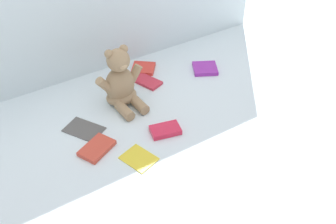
% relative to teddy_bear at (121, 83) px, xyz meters
% --- Properties ---
extents(ground_plane, '(3.20, 3.20, 0.00)m').
position_rel_teddy_bear_xyz_m(ground_plane, '(0.08, -0.15, -0.09)').
color(ground_plane, silver).
extents(teddy_bear, '(0.20, 0.18, 0.24)m').
position_rel_teddy_bear_xyz_m(teddy_bear, '(0.00, 0.00, 0.00)').
color(teddy_bear, '#9E7F5B').
rests_on(teddy_bear, ground_plane).
extents(book_case_1, '(0.12, 0.09, 0.02)m').
position_rel_teddy_bear_xyz_m(book_case_1, '(0.05, -0.24, -0.08)').
color(book_case_1, red).
rests_on(book_case_1, ground_plane).
extents(book_case_3, '(0.14, 0.13, 0.02)m').
position_rel_teddy_bear_xyz_m(book_case_3, '(0.41, 0.01, -0.08)').
color(book_case_3, purple).
rests_on(book_case_3, ground_plane).
extents(book_case_4, '(0.13, 0.13, 0.01)m').
position_rel_teddy_bear_xyz_m(book_case_4, '(0.19, 0.16, -0.08)').
color(book_case_4, red).
rests_on(book_case_4, ground_plane).
extents(book_case_5, '(0.11, 0.15, 0.01)m').
position_rel_teddy_bear_xyz_m(book_case_5, '(0.15, 0.07, -0.08)').
color(book_case_5, '#C42B3C').
rests_on(book_case_5, ground_plane).
extents(book_case_6, '(0.12, 0.13, 0.01)m').
position_rel_teddy_bear_xyz_m(book_case_6, '(-0.10, -0.31, -0.09)').
color(book_case_6, yellow).
rests_on(book_case_6, ground_plane).
extents(book_case_7, '(0.14, 0.12, 0.02)m').
position_rel_teddy_bear_xyz_m(book_case_7, '(-0.20, -0.19, -0.08)').
color(book_case_7, '#C6402E').
rests_on(book_case_7, ground_plane).
extents(book_case_8, '(0.15, 0.16, 0.01)m').
position_rel_teddy_bear_xyz_m(book_case_8, '(-0.20, -0.07, -0.09)').
color(book_case_8, '#514D4B').
rests_on(book_case_8, ground_plane).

